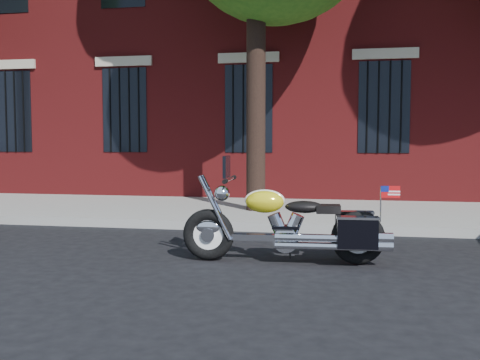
# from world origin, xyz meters

# --- Properties ---
(ground) EXTENTS (120.00, 120.00, 0.00)m
(ground) POSITION_xyz_m (0.00, 0.00, 0.00)
(ground) COLOR black
(ground) RESTS_ON ground
(curb) EXTENTS (40.00, 0.16, 0.15)m
(curb) POSITION_xyz_m (0.00, 1.38, 0.07)
(curb) COLOR gray
(curb) RESTS_ON ground
(sidewalk) EXTENTS (40.00, 3.60, 0.15)m
(sidewalk) POSITION_xyz_m (0.00, 3.26, 0.07)
(sidewalk) COLOR gray
(sidewalk) RESTS_ON ground
(motorcycle) EXTENTS (2.52, 0.77, 1.26)m
(motorcycle) POSITION_xyz_m (1.51, -0.80, 0.43)
(motorcycle) COLOR black
(motorcycle) RESTS_ON ground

